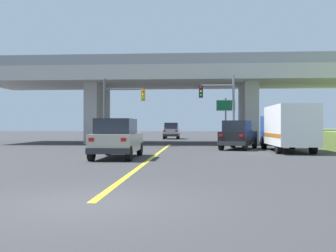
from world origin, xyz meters
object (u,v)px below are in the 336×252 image
suv_crossing (238,135)px  highway_sign (226,110)px  box_truck (288,127)px  traffic_signal_farside (118,104)px  suv_lead (117,138)px  sedan_oncoming (172,131)px  traffic_signal_nearside (222,102)px

suv_crossing → highway_sign: 7.10m
box_truck → traffic_signal_farside: traffic_signal_farside is taller
suv_lead → sedan_oncoming: bearing=88.0°
suv_crossing → box_truck: box_truck is taller
suv_lead → traffic_signal_nearside: 12.94m
traffic_signal_nearside → highway_sign: traffic_signal_nearside is taller
suv_lead → sedan_oncoming: same height
traffic_signal_nearside → traffic_signal_farside: (-8.38, 0.89, -0.06)m
suv_lead → suv_crossing: bearing=48.9°
suv_crossing → traffic_signal_farside: 10.43m
suv_lead → suv_crossing: size_ratio=0.99×
sedan_oncoming → suv_crossing: bearing=-74.4°
suv_lead → traffic_signal_farside: size_ratio=0.86×
box_truck → sedan_oncoming: box_truck is taller
traffic_signal_nearside → highway_sign: 3.80m
suv_lead → traffic_signal_farside: 12.49m
sedan_oncoming → highway_sign: (5.64, -14.68, 1.98)m
traffic_signal_nearside → box_truck: bearing=-54.1°
sedan_oncoming → highway_sign: 15.86m
sedan_oncoming → traffic_signal_farside: traffic_signal_farside is taller
suv_crossing → traffic_signal_farside: size_ratio=0.87×
traffic_signal_farside → highway_sign: size_ratio=1.36×
suv_crossing → highway_sign: size_ratio=1.18×
traffic_signal_farside → highway_sign: traffic_signal_farside is taller
suv_crossing → traffic_signal_nearside: (-0.94, 3.09, 2.50)m
traffic_signal_nearside → highway_sign: bearing=81.1°
traffic_signal_nearside → traffic_signal_farside: traffic_signal_nearside is taller
traffic_signal_farside → suv_crossing: bearing=-23.1°
suv_lead → highway_sign: highway_sign is taller
suv_crossing → traffic_signal_farside: (-9.32, 3.98, 2.44)m
suv_lead → traffic_signal_nearside: (6.08, 11.14, 2.49)m
traffic_signal_nearside → highway_sign: (0.58, 3.72, -0.51)m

